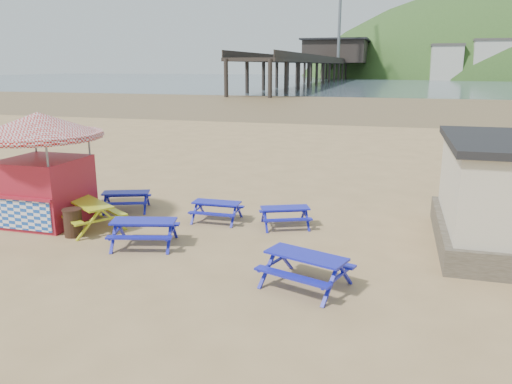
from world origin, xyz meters
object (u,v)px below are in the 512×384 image
(picnic_table_blue_a, at_px, (126,201))
(litter_bin, at_px, (73,222))
(picnic_table_blue_b, at_px, (217,211))
(ice_cream_kiosk, at_px, (41,154))
(picnic_table_yellow, at_px, (89,215))

(picnic_table_blue_a, distance_m, litter_bin, 2.95)
(picnic_table_blue_b, distance_m, ice_cream_kiosk, 5.98)
(picnic_table_blue_b, height_order, litter_bin, litter_bin)
(picnic_table_blue_a, xyz_separation_m, ice_cream_kiosk, (-1.84, -1.93, 1.96))
(picnic_table_blue_b, bearing_deg, ice_cream_kiosk, -164.16)
(picnic_table_blue_b, relative_size, picnic_table_yellow, 0.60)
(picnic_table_blue_a, bearing_deg, litter_bin, -112.78)
(picnic_table_yellow, bearing_deg, ice_cream_kiosk, -153.25)
(picnic_table_yellow, distance_m, litter_bin, 0.80)
(picnic_table_blue_a, xyz_separation_m, litter_bin, (-0.13, -2.95, 0.10))
(picnic_table_blue_a, bearing_deg, ice_cream_kiosk, -153.83)
(picnic_table_blue_a, distance_m, picnic_table_blue_b, 3.58)
(litter_bin, bearing_deg, picnic_table_blue_a, 87.40)
(picnic_table_blue_a, height_order, litter_bin, litter_bin)
(picnic_table_yellow, bearing_deg, picnic_table_blue_b, 60.30)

